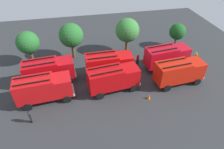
# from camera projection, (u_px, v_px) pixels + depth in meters

# --- Properties ---
(ground_plane) EXTENTS (55.22, 55.22, 0.00)m
(ground_plane) POSITION_uv_depth(u_px,v_px,m) (112.00, 82.00, 29.09)
(ground_plane) COLOR #2D3033
(fire_truck_0) EXTENTS (7.38, 3.24, 3.88)m
(fire_truck_0) POSITION_uv_depth(u_px,v_px,m) (44.00, 88.00, 24.80)
(fire_truck_0) COLOR red
(fire_truck_0) RESTS_ON ground
(fire_truck_1) EXTENTS (7.44, 3.44, 3.88)m
(fire_truck_1) POSITION_uv_depth(u_px,v_px,m) (113.00, 78.00, 26.40)
(fire_truck_1) COLOR red
(fire_truck_1) RESTS_ON ground
(fire_truck_2) EXTENTS (7.38, 3.26, 3.88)m
(fire_truck_2) POSITION_uv_depth(u_px,v_px,m) (179.00, 71.00, 27.59)
(fire_truck_2) COLOR red
(fire_truck_2) RESTS_ON ground
(fire_truck_3) EXTENTS (7.40, 3.32, 3.88)m
(fire_truck_3) POSITION_uv_depth(u_px,v_px,m) (49.00, 70.00, 27.83)
(fire_truck_3) COLOR red
(fire_truck_3) RESTS_ON ground
(fire_truck_4) EXTENTS (7.23, 2.83, 3.88)m
(fire_truck_4) POSITION_uv_depth(u_px,v_px,m) (109.00, 64.00, 29.12)
(fire_truck_4) COLOR red
(fire_truck_4) RESTS_ON ground
(fire_truck_5) EXTENTS (7.42, 3.37, 3.88)m
(fire_truck_5) POSITION_uv_depth(u_px,v_px,m) (167.00, 56.00, 30.79)
(fire_truck_5) COLOR red
(fire_truck_5) RESTS_ON ground
(firefighter_0) EXTENTS (0.47, 0.46, 1.70)m
(firefighter_0) POSITION_uv_depth(u_px,v_px,m) (195.00, 57.00, 32.85)
(firefighter_0) COLOR black
(firefighter_0) RESTS_ON ground
(firefighter_1) EXTENTS (0.48, 0.38, 1.74)m
(firefighter_1) POSITION_uv_depth(u_px,v_px,m) (138.00, 59.00, 32.25)
(firefighter_1) COLOR black
(firefighter_1) RESTS_ON ground
(firefighter_2) EXTENTS (0.39, 0.48, 1.83)m
(firefighter_2) POSITION_uv_depth(u_px,v_px,m) (30.00, 116.00, 22.56)
(firefighter_2) COLOR black
(firefighter_2) RESTS_ON ground
(firefighter_3) EXTENTS (0.36, 0.47, 1.82)m
(firefighter_3) POSITION_uv_depth(u_px,v_px,m) (103.00, 61.00, 31.73)
(firefighter_3) COLOR black
(firefighter_3) RESTS_ON ground
(tree_0) EXTENTS (3.64, 3.64, 5.64)m
(tree_0) POSITION_uv_depth(u_px,v_px,m) (28.00, 43.00, 30.84)
(tree_0) COLOR brown
(tree_0) RESTS_ON ground
(tree_1) EXTENTS (4.02, 4.02, 6.23)m
(tree_1) POSITION_uv_depth(u_px,v_px,m) (71.00, 35.00, 31.98)
(tree_1) COLOR brown
(tree_1) RESTS_ON ground
(tree_2) EXTENTS (4.12, 4.12, 6.38)m
(tree_2) POSITION_uv_depth(u_px,v_px,m) (127.00, 30.00, 33.27)
(tree_2) COLOR brown
(tree_2) RESTS_ON ground
(tree_3) EXTENTS (2.99, 2.99, 4.63)m
(tree_3) POSITION_uv_depth(u_px,v_px,m) (178.00, 32.00, 35.53)
(tree_3) COLOR brown
(tree_3) RESTS_ON ground
(traffic_cone_0) EXTENTS (0.46, 0.46, 0.66)m
(traffic_cone_0) POSITION_uv_depth(u_px,v_px,m) (149.00, 97.00, 26.11)
(traffic_cone_0) COLOR #F2600C
(traffic_cone_0) RESTS_ON ground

